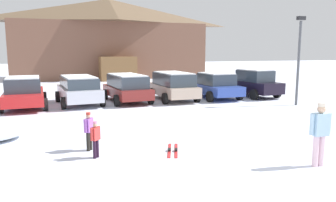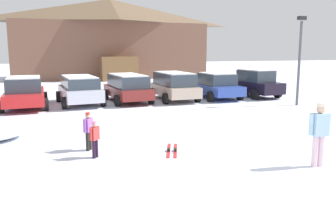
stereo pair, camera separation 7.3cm
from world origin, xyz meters
TOP-DOWN VIEW (x-y plane):
  - ground at (0.00, 0.00)m, footprint 160.00×160.00m
  - ski_lodge at (1.06, 32.76)m, footprint 20.99×9.82m
  - parked_red_sedan at (-6.51, 13.62)m, footprint 2.39×4.62m
  - parked_silver_wagon at (-3.71, 13.89)m, footprint 2.56×4.51m
  - parked_maroon_van at (-0.98, 13.88)m, footprint 2.48×4.49m
  - parked_beige_suv at (1.82, 13.67)m, footprint 2.30×4.32m
  - parked_blue_hatchback at (4.59, 13.53)m, footprint 2.36×4.23m
  - parked_black_sedan at (7.37, 13.53)m, footprint 2.41×4.30m
  - skier_adult_in_blue_parka at (1.47, 1.54)m, footprint 0.62×0.27m
  - skier_child_in_red_jacket at (-3.92, 4.09)m, footprint 0.30×0.29m
  - skier_child_in_purple_jacket at (-4.03, 4.86)m, footprint 0.30×0.36m
  - pair_of_skis at (-1.67, 3.99)m, footprint 0.77×1.43m
  - lamp_post at (7.66, 9.72)m, footprint 0.44×0.24m

SIDE VIEW (x-z plane):
  - ground at x=0.00m, z-range 0.00..0.00m
  - pair_of_skis at x=-1.67m, z-range -0.02..0.06m
  - skier_child_in_red_jacket at x=-3.92m, z-range 0.07..1.12m
  - skier_child_in_purple_jacket at x=-4.03m, z-range 0.08..1.24m
  - parked_blue_hatchback at x=4.59m, z-range 0.01..1.63m
  - parked_red_sedan at x=-6.51m, z-range 0.01..1.66m
  - parked_silver_wagon at x=-3.71m, z-range 0.07..1.66m
  - parked_maroon_van at x=-0.98m, z-range 0.07..1.69m
  - parked_black_sedan at x=7.37m, z-range -0.01..1.78m
  - parked_beige_suv at x=1.82m, z-range 0.06..1.77m
  - skier_adult_in_blue_parka at x=1.47m, z-range 0.11..1.78m
  - lamp_post at x=7.66m, z-range 0.34..5.14m
  - ski_lodge at x=1.06m, z-range 0.06..8.76m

